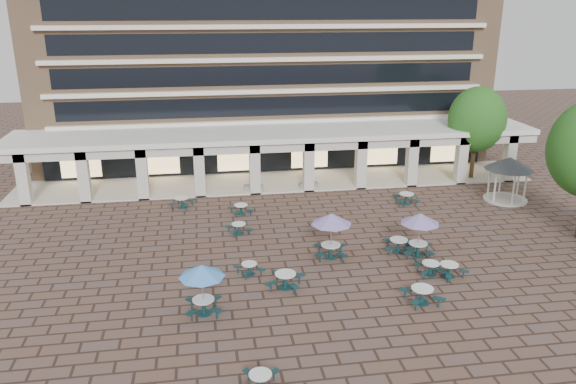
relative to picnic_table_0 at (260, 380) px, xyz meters
name	(u,v)px	position (x,y,z in m)	size (l,w,h in m)	color
ground	(313,259)	(4.25, 11.00, -0.40)	(120.00, 120.00, 0.00)	brown
apartment_building	(261,20)	(4.25, 36.47, 12.20)	(40.00, 15.50, 25.20)	#A67F5D
retail_arcade	(278,147)	(4.25, 25.80, 2.60)	(42.00, 6.60, 4.40)	white
picnic_table_0	(260,380)	(0.00, 0.00, 0.00)	(1.68, 1.68, 0.68)	#123337
picnic_table_1	(285,279)	(2.17, 7.85, 0.09)	(2.27, 2.27, 0.83)	#123337
picnic_table_2	(422,294)	(8.60, 5.27, 0.09)	(1.98, 1.98, 0.83)	#123337
picnic_table_3	(449,269)	(11.12, 7.74, 0.04)	(2.00, 2.00, 0.75)	#123337
picnic_table_4	(202,273)	(-2.08, 5.90, 1.76)	(2.21, 2.21, 2.55)	#123337
picnic_table_5	(249,268)	(0.45, 9.68, -0.02)	(1.76, 1.76, 0.65)	#123337
picnic_table_6	(331,221)	(5.31, 11.03, 1.93)	(2.38, 2.38, 2.74)	#123337
picnic_table_7	(431,268)	(10.22, 8.09, 0.02)	(1.64, 1.64, 0.71)	#123337
picnic_table_8	(239,228)	(0.29, 15.48, 0.01)	(1.81, 1.81, 0.69)	#123337
picnic_table_9	(241,209)	(0.70, 18.96, 0.02)	(1.84, 1.84, 0.71)	#123337
picnic_table_10	(399,244)	(9.51, 11.24, 0.08)	(2.07, 2.07, 0.80)	#123337
picnic_table_11	(420,220)	(10.43, 10.51, 1.84)	(2.29, 2.29, 2.65)	#123337
picnic_table_12	(182,202)	(-3.43, 21.00, 0.05)	(2.06, 2.06, 0.76)	#123337
picnic_table_13	(406,198)	(12.93, 19.23, 0.08)	(1.96, 1.96, 0.80)	#123337
gazebo	(509,168)	(20.58, 18.83, 2.09)	(3.56, 3.56, 3.31)	beige
tree_east_c	(477,119)	(20.56, 24.39, 4.66)	(4.66, 4.66, 7.76)	#41291A
planter_left	(254,186)	(2.07, 23.90, 0.05)	(1.50, 0.64, 1.19)	gray
planter_right	(309,183)	(6.49, 23.90, 0.06)	(1.50, 0.71, 1.21)	gray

